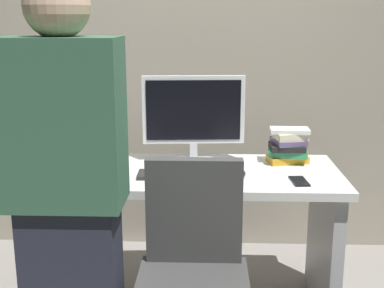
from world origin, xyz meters
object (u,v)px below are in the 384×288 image
(person_at_desk, at_px, (69,206))
(cup_by_monitor, at_px, (107,153))
(desk, at_px, (192,213))
(cup_near_keyboard, at_px, (103,171))
(keyboard, at_px, (182,175))
(cell_phone, at_px, (299,181))
(mouse, at_px, (239,173))
(monitor, at_px, (194,113))
(book_stack, at_px, (288,146))

(person_at_desk, distance_m, cup_by_monitor, 0.95)
(desk, distance_m, cup_near_keyboard, 0.53)
(person_at_desk, xyz_separation_m, cup_by_monitor, (-0.05, 0.94, -0.05))
(keyboard, xyz_separation_m, cup_by_monitor, (-0.42, 0.28, 0.03))
(keyboard, bearing_deg, cell_phone, -7.40)
(mouse, bearing_deg, cell_phone, -15.22)
(monitor, distance_m, cup_by_monitor, 0.51)
(desk, height_order, mouse, mouse)
(desk, relative_size, cup_by_monitor, 17.07)
(mouse, xyz_separation_m, book_stack, (0.27, 0.25, 0.07))
(monitor, relative_size, keyboard, 1.26)
(cup_by_monitor, xyz_separation_m, cell_phone, (0.97, -0.34, -0.04))
(monitor, xyz_separation_m, cell_phone, (0.51, -0.36, -0.25))
(cup_near_keyboard, relative_size, cell_phone, 0.60)
(monitor, distance_m, keyboard, 0.39)
(desk, xyz_separation_m, book_stack, (0.50, 0.16, 0.32))
(monitor, bearing_deg, person_at_desk, -113.27)
(monitor, xyz_separation_m, cup_near_keyboard, (-0.42, -0.36, -0.21))
(cup_by_monitor, bearing_deg, keyboard, -33.56)
(person_at_desk, height_order, cup_near_keyboard, person_at_desk)
(cell_phone, bearing_deg, book_stack, 86.19)
(monitor, height_order, cup_near_keyboard, monitor)
(monitor, relative_size, mouse, 5.41)
(mouse, height_order, cell_phone, mouse)
(keyboard, xyz_separation_m, book_stack, (0.55, 0.26, 0.08))
(monitor, height_order, book_stack, monitor)
(cell_phone, bearing_deg, cup_near_keyboard, 174.97)
(keyboard, distance_m, cell_phone, 0.56)
(cup_near_keyboard, height_order, book_stack, book_stack)
(cup_by_monitor, relative_size, cell_phone, 0.60)
(mouse, height_order, cup_near_keyboard, cup_near_keyboard)
(cup_near_keyboard, distance_m, book_stack, 0.98)
(cup_by_monitor, height_order, cell_phone, cup_by_monitor)
(desk, height_order, cell_phone, cell_phone)
(keyboard, xyz_separation_m, cup_near_keyboard, (-0.37, -0.06, 0.03))
(desk, relative_size, person_at_desk, 0.91)
(desk, distance_m, book_stack, 0.61)
(keyboard, height_order, cell_phone, keyboard)
(monitor, relative_size, cup_near_keyboard, 6.31)
(person_at_desk, height_order, cell_phone, person_at_desk)
(keyboard, bearing_deg, cup_near_keyboard, -171.44)
(book_stack, bearing_deg, cup_by_monitor, 179.19)
(keyboard, distance_m, book_stack, 0.61)
(cup_near_keyboard, bearing_deg, cell_phone, -0.03)
(book_stack, bearing_deg, keyboard, -154.10)
(book_stack, relative_size, cell_phone, 1.55)
(person_at_desk, relative_size, book_stack, 7.32)
(keyboard, height_order, cup_near_keyboard, cup_near_keyboard)
(monitor, height_order, mouse, monitor)
(cup_near_keyboard, height_order, cup_by_monitor, cup_by_monitor)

